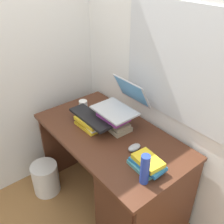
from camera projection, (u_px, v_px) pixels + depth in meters
ground_plane at (111, 199)px, 2.38m from camera, size 6.00×6.00×0.00m
wall_back at (151, 56)px, 1.89m from camera, size 6.00×0.06×2.60m
wall_left at (53, 42)px, 2.20m from camera, size 0.05×6.00×2.60m
desk at (134, 191)px, 1.93m from camera, size 1.27×0.69×0.76m
book_stack_tall at (115, 120)px, 1.99m from camera, size 0.25×0.19×0.15m
book_stack_keyboard_riser at (91, 122)px, 2.04m from camera, size 0.25×0.19×0.08m
book_stack_side at (147, 163)px, 1.63m from camera, size 0.24×0.16×0.08m
laptop at (122, 102)px, 1.96m from camera, size 0.33×0.35×0.22m
keyboard at (91, 118)px, 2.00m from camera, size 0.42×0.14×0.02m
computer_mouse at (134, 147)px, 1.80m from camera, size 0.06×0.10×0.04m
mug at (83, 106)px, 2.23m from camera, size 0.11×0.07×0.10m
water_bottle at (145, 169)px, 1.50m from camera, size 0.06×0.06×0.21m
wastebasket at (46, 178)px, 2.39m from camera, size 0.25×0.25×0.31m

